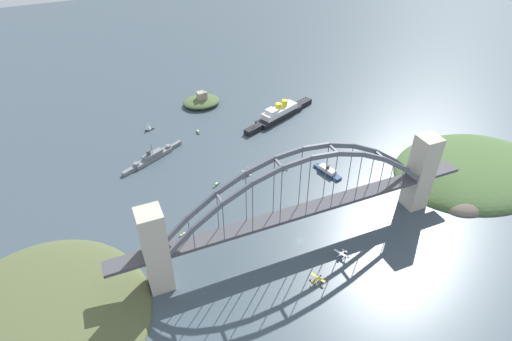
# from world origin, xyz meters

# --- Properties ---
(ground_plane) EXTENTS (1400.00, 1400.00, 0.00)m
(ground_plane) POSITION_xyz_m (0.00, 0.00, 0.00)
(ground_plane) COLOR #3D4C56
(harbor_arch_bridge) EXTENTS (261.63, 15.21, 76.44)m
(harbor_arch_bridge) POSITION_xyz_m (-0.00, 0.00, 32.30)
(harbor_arch_bridge) COLOR beige
(harbor_arch_bridge) RESTS_ON ground
(headland_west_shore) EXTENTS (129.07, 136.10, 17.75)m
(headland_west_shore) POSITION_xyz_m (-173.23, -1.94, 0.00)
(headland_west_shore) COLOR #515B38
(headland_west_shore) RESTS_ON ground
(headland_east_shore) EXTENTS (140.59, 109.63, 26.99)m
(headland_east_shore) POSITION_xyz_m (172.46, 12.95, 0.00)
(headland_east_shore) COLOR #476638
(headland_east_shore) RESTS_ON ground
(ocean_liner) EXTENTS (91.84, 44.87, 17.53)m
(ocean_liner) POSITION_xyz_m (62.49, 163.30, 5.32)
(ocean_liner) COLOR black
(ocean_liner) RESTS_ON ground
(naval_cruiser) EXTENTS (60.16, 33.44, 16.85)m
(naval_cruiser) POSITION_xyz_m (-74.18, 140.49, 2.89)
(naval_cruiser) COLOR slate
(naval_cruiser) RESTS_ON ground
(harbor_ferry_steamer) EXTENTS (12.98, 28.68, 7.69)m
(harbor_ferry_steamer) POSITION_xyz_m (59.06, 61.22, 2.33)
(harbor_ferry_steamer) COLOR navy
(harbor_ferry_steamer) RESTS_ON ground
(fort_island_mid_harbor) EXTENTS (39.58, 32.94, 15.74)m
(fort_island_mid_harbor) POSITION_xyz_m (-2.75, 222.58, 4.17)
(fort_island_mid_harbor) COLOR #4C6038
(fort_island_mid_harbor) RESTS_ON ground
(seaplane_taxiing_near_bridge) EXTENTS (8.47, 10.33, 4.63)m
(seaplane_taxiing_near_bridge) POSITION_xyz_m (-6.85, -37.22, 1.86)
(seaplane_taxiing_near_bridge) COLOR #B7B7B2
(seaplane_taxiing_near_bridge) RESTS_ON ground
(seaplane_second_in_formation) EXTENTS (8.49, 11.10, 5.04)m
(seaplane_second_in_formation) POSITION_xyz_m (19.19, -24.99, 2.19)
(seaplane_second_in_formation) COLOR #B7B7B2
(seaplane_second_in_formation) RESTS_ON ground
(small_boat_0) EXTENTS (5.83, 10.49, 12.16)m
(small_boat_0) POSITION_xyz_m (-91.71, 28.66, 5.61)
(small_boat_0) COLOR silver
(small_boat_0) RESTS_ON ground
(small_boat_1) EXTENTS (5.29, 7.97, 9.08)m
(small_boat_1) POSITION_xyz_m (29.95, 82.66, 4.24)
(small_boat_1) COLOR #2D6B3D
(small_boat_1) RESTS_ON ground
(small_boat_2) EXTENTS (8.99, 1.83, 2.17)m
(small_boat_2) POSITION_xyz_m (-72.98, 37.01, 0.80)
(small_boat_2) COLOR gold
(small_boat_2) RESTS_ON ground
(small_boat_3) EXTENTS (7.59, 5.75, 2.10)m
(small_boat_3) POSITION_xyz_m (-33.93, 82.75, 0.74)
(small_boat_3) COLOR #2D6B3D
(small_boat_3) RESTS_ON ground
(small_boat_4) EXTENTS (9.46, 5.51, 9.66)m
(small_boat_4) POSITION_xyz_m (-66.96, 192.48, 4.47)
(small_boat_4) COLOR black
(small_boat_4) RESTS_ON ground
(small_boat_5) EXTENTS (2.63, 8.96, 2.27)m
(small_boat_5) POSITION_xyz_m (-23.39, 169.04, 0.84)
(small_boat_5) COLOR #2D6B3D
(small_boat_5) RESTS_ON ground
(small_boat_6) EXTENTS (7.01, 9.22, 11.32)m
(small_boat_6) POSITION_xyz_m (-4.62, 86.92, 5.21)
(small_boat_6) COLOR silver
(small_boat_6) RESTS_ON ground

